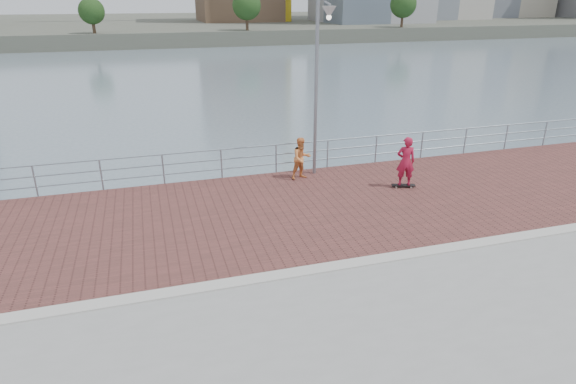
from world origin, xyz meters
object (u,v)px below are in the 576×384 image
object	(u,v)px
guardrail	(249,158)
street_lamp	(321,53)
bystander	(302,158)
skateboarder	(406,161)

from	to	relation	value
guardrail	street_lamp	distance (m)	4.53
street_lamp	bystander	bearing A→B (deg)	173.31
guardrail	street_lamp	world-z (taller)	street_lamp
guardrail	skateboarder	xyz separation A→B (m)	(4.87, -2.74, 0.28)
street_lamp	skateboarder	size ratio (longest dim) A/B	3.61
street_lamp	bystander	distance (m)	3.70
skateboarder	bystander	distance (m)	3.65
guardrail	street_lamp	size ratio (longest dim) A/B	6.27
skateboarder	street_lamp	bearing A→B (deg)	-17.71
guardrail	street_lamp	bearing A→B (deg)	-21.94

